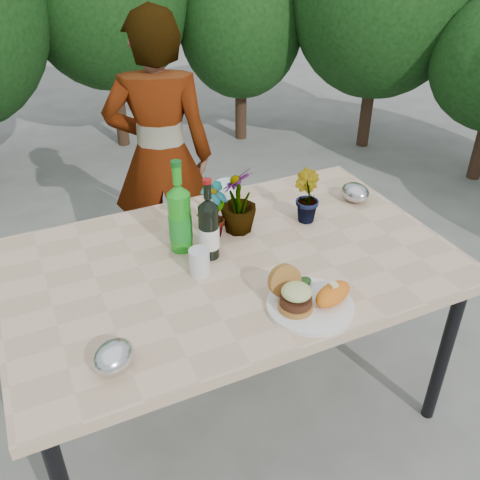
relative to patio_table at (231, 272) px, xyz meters
name	(u,v)px	position (x,y,z in m)	size (l,w,h in m)	color
ground	(232,399)	(0.00, 0.00, -0.69)	(80.00, 80.00, 0.00)	#62635E
patio_table	(231,272)	(0.00, 0.00, 0.00)	(1.60, 1.00, 0.75)	#D4B28D
shrub_hedge	(155,47)	(0.26, 1.64, 0.43)	(6.90, 5.05, 2.11)	#382316
dinner_plate	(310,306)	(0.12, -0.35, 0.06)	(0.28, 0.28, 0.01)	white
burger_stack	(293,294)	(0.07, -0.33, 0.12)	(0.11, 0.16, 0.11)	#B7722D
sweet_potato	(333,294)	(0.19, -0.37, 0.10)	(0.15, 0.08, 0.06)	orange
grilled_veg	(300,283)	(0.14, -0.26, 0.09)	(0.08, 0.05, 0.03)	olive
wine_bottle	(209,229)	(-0.06, 0.05, 0.17)	(0.07, 0.07, 0.31)	black
sparkling_water	(180,218)	(-0.14, 0.14, 0.19)	(0.09, 0.09, 0.35)	#1C981B
plastic_cup	(199,262)	(-0.13, -0.03, 0.10)	(0.07, 0.07, 0.10)	silver
seedling_left	(214,208)	(0.01, 0.17, 0.18)	(0.13, 0.09, 0.25)	#27551D
seedling_mid	(306,196)	(0.39, 0.13, 0.16)	(0.12, 0.09, 0.21)	#275A1E
seedling_right	(238,201)	(0.11, 0.17, 0.19)	(0.14, 0.14, 0.26)	#2B5A1F
blue_bowl	(227,193)	(0.16, 0.39, 0.10)	(0.12, 0.12, 0.09)	white
foil_packet_left	(113,356)	(-0.51, -0.34, 0.10)	(0.13, 0.11, 0.08)	silver
foil_packet_right	(355,192)	(0.66, 0.18, 0.10)	(0.13, 0.11, 0.08)	#B4B6BB
person	(161,158)	(0.05, 0.99, 0.04)	(0.54, 0.35, 1.47)	#926149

